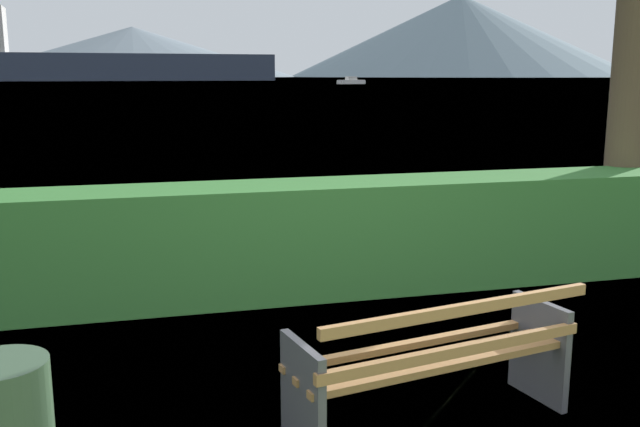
% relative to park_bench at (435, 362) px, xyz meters
% --- Properties ---
extents(ground_plane, '(1400.00, 1400.00, 0.00)m').
position_rel_park_bench_xyz_m(ground_plane, '(-0.01, 0.06, -0.43)').
color(ground_plane, olive).
extents(water_surface, '(620.00, 620.00, 0.00)m').
position_rel_park_bench_xyz_m(water_surface, '(-0.01, 309.37, -0.43)').
color(water_surface, '#7A99A8').
rests_on(water_surface, ground_plane).
extents(park_bench, '(1.87, 0.90, 0.87)m').
position_rel_park_bench_xyz_m(park_bench, '(0.00, 0.00, 0.00)').
color(park_bench, '#A0703F').
rests_on(park_bench, ground_plane).
extents(hedge_row, '(7.64, 0.82, 1.09)m').
position_rel_park_bench_xyz_m(hedge_row, '(-0.01, 2.87, 0.12)').
color(hedge_row, '#387A33').
rests_on(hedge_row, ground_plane).
extents(cargo_ship_large, '(116.59, 20.53, 27.11)m').
position_rel_park_bench_xyz_m(cargo_ship_large, '(-21.67, 241.97, 7.15)').
color(cargo_ship_large, '#2D384C').
rests_on(cargo_ship_large, water_surface).
extents(tender_far, '(6.54, 3.68, 1.65)m').
position_rel_park_bench_xyz_m(tender_far, '(45.29, 148.82, 0.16)').
color(tender_far, silver).
rests_on(tender_far, water_surface).
extents(distant_hills, '(886.03, 368.37, 67.48)m').
position_rel_park_bench_xyz_m(distant_hills, '(-54.10, 591.11, 29.79)').
color(distant_hills, slate).
rests_on(distant_hills, ground_plane).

